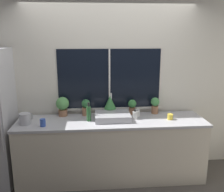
# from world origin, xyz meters

# --- Properties ---
(ground_plane) EXTENTS (14.00, 14.00, 0.00)m
(ground_plane) POSITION_xyz_m (0.00, 0.00, 0.00)
(ground_plane) COLOR #4C4742
(wall_back) EXTENTS (8.00, 0.09, 2.70)m
(wall_back) POSITION_xyz_m (0.00, 0.71, 1.35)
(wall_back) COLOR silver
(wall_back) RESTS_ON ground_plane
(counter) EXTENTS (2.66, 0.67, 0.89)m
(counter) POSITION_xyz_m (0.00, 0.32, 0.45)
(counter) COLOR beige
(counter) RESTS_ON ground_plane
(sink) EXTENTS (0.50, 0.45, 0.33)m
(sink) POSITION_xyz_m (0.02, 0.35, 0.94)
(sink) COLOR #ADADB2
(sink) RESTS_ON counter
(potted_plant_far_left) EXTENTS (0.19, 0.19, 0.28)m
(potted_plant_far_left) POSITION_xyz_m (-0.70, 0.57, 1.06)
(potted_plant_far_left) COLOR #9E6B4C
(potted_plant_far_left) RESTS_ON counter
(potted_plant_left) EXTENTS (0.13, 0.13, 0.24)m
(potted_plant_left) POSITION_xyz_m (-0.36, 0.57, 1.02)
(potted_plant_left) COLOR #9E6B4C
(potted_plant_left) RESTS_ON counter
(potted_plant_center) EXTENTS (0.18, 0.18, 0.29)m
(potted_plant_center) POSITION_xyz_m (0.00, 0.57, 1.07)
(potted_plant_center) COLOR #9E6B4C
(potted_plant_center) RESTS_ON counter
(potted_plant_right) EXTENTS (0.12, 0.12, 0.22)m
(potted_plant_right) POSITION_xyz_m (0.34, 0.57, 1.02)
(potted_plant_right) COLOR #9E6B4C
(potted_plant_right) RESTS_ON counter
(potted_plant_far_right) EXTENTS (0.13, 0.13, 0.25)m
(potted_plant_far_right) POSITION_xyz_m (0.69, 0.57, 1.03)
(potted_plant_far_right) COLOR #9E6B4C
(potted_plant_far_right) RESTS_ON counter
(soap_bottle) EXTENTS (0.07, 0.07, 0.14)m
(soap_bottle) POSITION_xyz_m (0.34, 0.34, 0.95)
(soap_bottle) COLOR white
(soap_bottle) RESTS_ON counter
(bottle_tall) EXTENTS (0.06, 0.06, 0.27)m
(bottle_tall) POSITION_xyz_m (-0.32, 0.31, 1.00)
(bottle_tall) COLOR #235128
(bottle_tall) RESTS_ON counter
(mug_blue) EXTENTS (0.07, 0.07, 0.10)m
(mug_blue) POSITION_xyz_m (-0.92, 0.15, 0.94)
(mug_blue) COLOR #3351AD
(mug_blue) RESTS_ON counter
(mug_yellow) EXTENTS (0.08, 0.08, 0.08)m
(mug_yellow) POSITION_xyz_m (0.84, 0.28, 0.93)
(mug_yellow) COLOR gold
(mug_yellow) RESTS_ON counter
(mug_grey) EXTENTS (0.08, 0.08, 0.08)m
(mug_grey) POSITION_xyz_m (-1.16, 0.47, 0.93)
(mug_grey) COLOR gray
(mug_grey) RESTS_ON counter
(mug_white) EXTENTS (0.08, 0.08, 0.09)m
(mug_white) POSITION_xyz_m (0.40, 0.47, 0.94)
(mug_white) COLOR white
(mug_white) RESTS_ON counter
(kettle) EXTENTS (0.15, 0.15, 0.17)m
(kettle) POSITION_xyz_m (-1.17, 0.25, 0.98)
(kettle) COLOR #B2B2B7
(kettle) RESTS_ON counter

